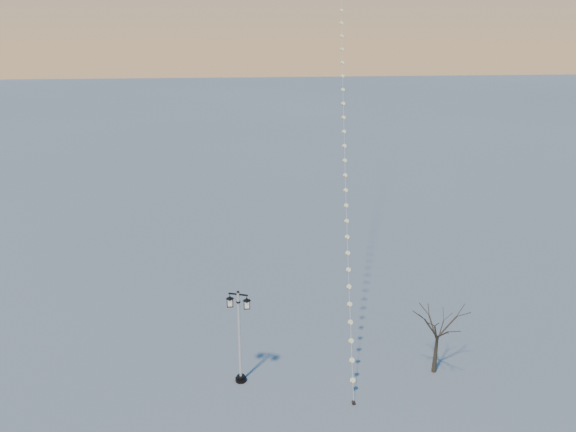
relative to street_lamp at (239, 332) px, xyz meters
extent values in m
plane|color=slate|center=(3.35, -1.17, -3.02)|extent=(300.00, 300.00, 0.00)
cylinder|color=black|center=(0.00, 0.00, -2.93)|extent=(0.61, 0.61, 0.17)
cylinder|color=black|center=(0.00, 0.00, -2.77)|extent=(0.43, 0.43, 0.15)
cylinder|color=beige|center=(0.00, 0.00, -0.15)|extent=(0.14, 0.14, 5.08)
cylinder|color=black|center=(0.00, 0.00, 1.80)|extent=(0.22, 0.22, 0.06)
cube|color=black|center=(0.00, 0.00, 2.23)|extent=(1.00, 0.38, 0.06)
sphere|color=black|center=(0.00, 0.00, 2.36)|extent=(0.15, 0.15, 0.15)
pyramid|color=black|center=(-0.43, 0.14, 2.07)|extent=(0.48, 0.48, 0.15)
cube|color=beige|center=(-0.43, 0.14, 1.73)|extent=(0.28, 0.28, 0.37)
cube|color=black|center=(-0.43, 0.14, 1.53)|extent=(0.32, 0.32, 0.04)
pyramid|color=black|center=(0.43, -0.14, 2.07)|extent=(0.48, 0.48, 0.15)
cube|color=beige|center=(0.43, -0.14, 1.73)|extent=(0.28, 0.28, 0.37)
cube|color=black|center=(0.43, -0.14, 1.53)|extent=(0.32, 0.32, 0.04)
cone|color=#32291C|center=(10.68, -0.01, -1.88)|extent=(0.27, 0.27, 2.27)
cylinder|color=black|center=(5.71, -2.41, -2.92)|extent=(0.18, 0.18, 0.18)
cylinder|color=black|center=(5.71, -2.41, -2.90)|extent=(0.03, 0.03, 0.23)
cone|color=orange|center=(7.79, 15.32, 12.72)|extent=(0.07, 0.07, 0.25)
cylinder|color=white|center=(5.71, -2.41, -2.47)|extent=(0.01, 0.01, 0.73)
camera|label=1|loc=(0.47, -25.96, 15.85)|focal=35.41mm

